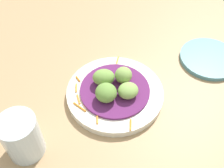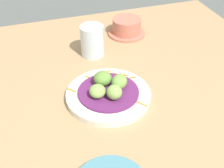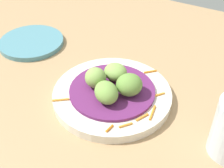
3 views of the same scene
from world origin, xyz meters
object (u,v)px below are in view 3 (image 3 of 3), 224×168
at_px(guac_scoop_right, 129,85).
at_px(side_plate_small, 32,42).
at_px(guac_scoop_center, 106,92).
at_px(guac_scoop_back, 117,73).
at_px(guac_scoop_left, 96,78).
at_px(main_plate, 112,95).

relative_size(guac_scoop_right, side_plate_small, 0.32).
height_order(guac_scoop_center, guac_scoop_back, guac_scoop_center).
bearing_deg(guac_scoop_left, guac_scoop_center, 145.59).
xyz_separation_m(guac_scoop_center, guac_scoop_back, (0.01, -0.07, -0.00)).
distance_m(guac_scoop_right, guac_scoop_back, 0.05).
distance_m(guac_scoop_left, guac_scoop_back, 0.05).
bearing_deg(guac_scoop_center, guac_scoop_right, -124.41).
distance_m(main_plate, guac_scoop_left, 0.05).
relative_size(guac_scoop_center, guac_scoop_right, 1.05).
distance_m(guac_scoop_left, guac_scoop_right, 0.07).
height_order(main_plate, guac_scoop_back, guac_scoop_back).
bearing_deg(main_plate, guac_scoop_left, 10.59).
height_order(main_plate, guac_scoop_right, guac_scoop_right).
distance_m(main_plate, guac_scoop_right, 0.05).
relative_size(guac_scoop_center, guac_scoop_back, 1.10).
bearing_deg(side_plate_small, main_plate, 163.56).
bearing_deg(guac_scoop_left, guac_scoop_back, -124.41).
xyz_separation_m(main_plate, guac_scoop_right, (-0.03, -0.01, 0.04)).
bearing_deg(guac_scoop_left, side_plate_small, -19.86).
bearing_deg(guac_scoop_center, guac_scoop_left, -34.41).
distance_m(guac_scoop_right, side_plate_small, 0.32).
relative_size(guac_scoop_center, side_plate_small, 0.33).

